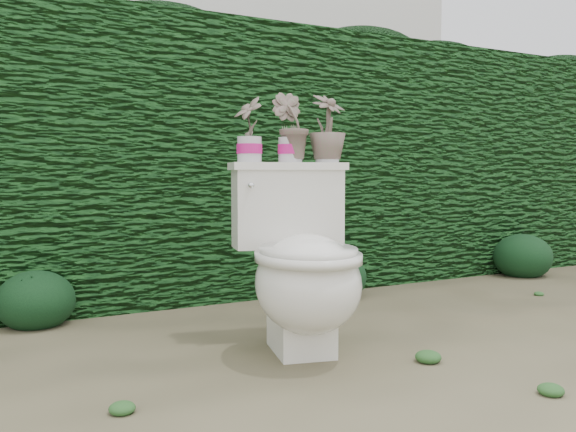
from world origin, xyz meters
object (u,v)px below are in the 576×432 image
potted_plant_center (290,129)px  potted_plant_left (249,131)px  potted_plant_right (327,130)px  toilet (302,266)px

potted_plant_center → potted_plant_left: bearing=30.9°
potted_plant_right → potted_plant_left: bearing=151.9°
toilet → potted_plant_center: 0.62m
toilet → potted_plant_left: bearing=125.1°
toilet → potted_plant_left: potted_plant_left is taller
toilet → potted_plant_right: size_ratio=2.69×
potted_plant_left → toilet: bearing=9.4°
toilet → potted_plant_center: bearing=87.0°
potted_plant_center → potted_plant_right: (0.16, -0.04, -0.00)m
potted_plant_left → potted_plant_center: potted_plant_center is taller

